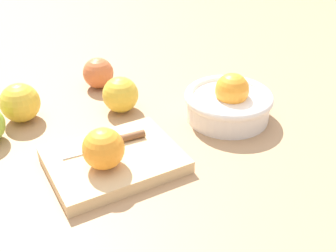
{
  "coord_description": "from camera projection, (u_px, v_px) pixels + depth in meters",
  "views": [
    {
      "loc": [
        0.41,
        0.55,
        0.46
      ],
      "look_at": [
        -0.04,
        0.07,
        0.04
      ],
      "focal_mm": 44.8,
      "sensor_mm": 36.0,
      "label": 1
    }
  ],
  "objects": [
    {
      "name": "apple_front_left_2",
      "position": [
        98.0,
        73.0,
        0.98
      ],
      "size": [
        0.07,
        0.07,
        0.07
      ],
      "primitive_type": "sphere",
      "color": "#CC6638",
      "rests_on": "ground_plane"
    },
    {
      "name": "ground_plane",
      "position": [
        131.0,
        137.0,
        0.82
      ],
      "size": [
        2.4,
        2.4,
        0.0
      ],
      "primitive_type": "plane",
      "color": "tan"
    },
    {
      "name": "orange_on_board",
      "position": [
        103.0,
        149.0,
        0.69
      ],
      "size": [
        0.07,
        0.07,
        0.07
      ],
      "primitive_type": "sphere",
      "color": "orange",
      "rests_on": "cutting_board"
    },
    {
      "name": "knife",
      "position": [
        116.0,
        141.0,
        0.76
      ],
      "size": [
        0.15,
        0.06,
        0.01
      ],
      "color": "silver",
      "rests_on": "cutting_board"
    },
    {
      "name": "apple_front_left",
      "position": [
        120.0,
        95.0,
        0.89
      ],
      "size": [
        0.08,
        0.08,
        0.08
      ],
      "primitive_type": "sphere",
      "color": "gold",
      "rests_on": "ground_plane"
    },
    {
      "name": "bowl",
      "position": [
        229.0,
        102.0,
        0.86
      ],
      "size": [
        0.18,
        0.18,
        0.1
      ],
      "color": "white",
      "rests_on": "ground_plane"
    },
    {
      "name": "cutting_board",
      "position": [
        114.0,
        161.0,
        0.74
      ],
      "size": [
        0.26,
        0.22,
        0.02
      ],
      "primitive_type": "cube",
      "rotation": [
        0.0,
        0.0,
        -0.24
      ],
      "color": "#DBB77F",
      "rests_on": "ground_plane"
    },
    {
      "name": "apple_front_right_2",
      "position": [
        20.0,
        103.0,
        0.85
      ],
      "size": [
        0.08,
        0.08,
        0.08
      ],
      "primitive_type": "sphere",
      "color": "gold",
      "rests_on": "ground_plane"
    }
  ]
}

